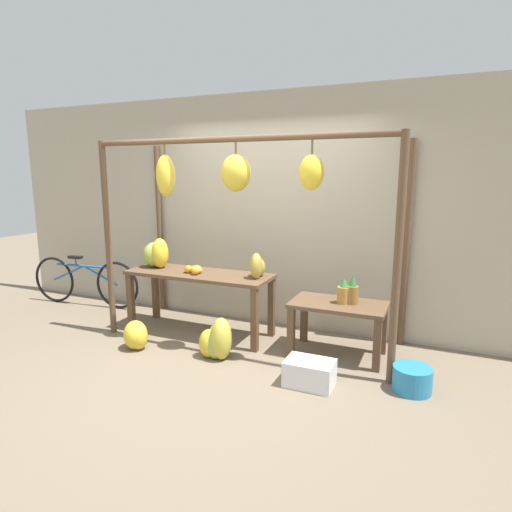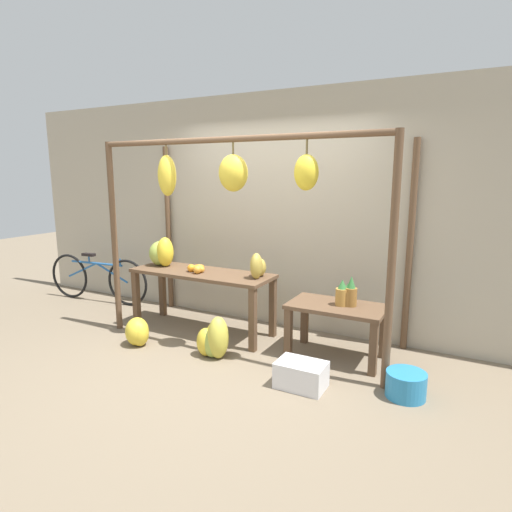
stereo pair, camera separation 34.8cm
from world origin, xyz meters
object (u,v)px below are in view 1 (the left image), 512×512
at_px(banana_pile_ground_left, 136,335).
at_px(blue_bucket, 412,379).
at_px(orange_pile, 194,270).
at_px(fruit_crate_white, 310,373).
at_px(banana_pile_on_table, 157,254).
at_px(pineapple_cluster, 348,293).
at_px(banana_pile_ground_right, 217,341).
at_px(papaya_pile, 257,267).
at_px(parked_bicycle, 85,281).

bearing_deg(banana_pile_ground_left, blue_bucket, 4.43).
height_order(orange_pile, fruit_crate_white, orange_pile).
height_order(banana_pile_on_table, pineapple_cluster, banana_pile_on_table).
relative_size(banana_pile_ground_left, banana_pile_ground_right, 0.85).
relative_size(fruit_crate_white, blue_bucket, 1.28).
bearing_deg(fruit_crate_white, papaya_pile, 137.49).
relative_size(banana_pile_ground_left, fruit_crate_white, 0.87).
bearing_deg(banana_pile_ground_right, parked_bicycle, 162.25).
relative_size(pineapple_cluster, banana_pile_ground_right, 0.70).
bearing_deg(banana_pile_on_table, papaya_pile, -0.05).
bearing_deg(blue_bucket, banana_pile_ground_right, -177.82).
height_order(fruit_crate_white, blue_bucket, fruit_crate_white).
distance_m(orange_pile, banana_pile_ground_left, 0.96).
bearing_deg(papaya_pile, fruit_crate_white, -42.51).
height_order(pineapple_cluster, banana_pile_ground_right, pineapple_cluster).
height_order(banana_pile_on_table, banana_pile_ground_left, banana_pile_on_table).
bearing_deg(parked_bicycle, papaya_pile, -4.98).
xyz_separation_m(banana_pile_on_table, orange_pile, (0.58, -0.09, -0.12)).
height_order(banana_pile_ground_right, papaya_pile, papaya_pile).
relative_size(blue_bucket, papaya_pile, 1.05).
bearing_deg(fruit_crate_white, orange_pile, 156.81).
bearing_deg(banana_pile_ground_left, banana_pile_on_table, 107.57).
height_order(fruit_crate_white, parked_bicycle, parked_bicycle).
bearing_deg(blue_bucket, papaya_pile, 163.00).
bearing_deg(parked_bicycle, orange_pile, -9.27).
bearing_deg(banana_pile_ground_left, pineapple_cluster, 19.12).
distance_m(pineapple_cluster, banana_pile_ground_right, 1.42).
distance_m(orange_pile, fruit_crate_white, 1.85).
relative_size(banana_pile_on_table, pineapple_cluster, 1.29).
height_order(banana_pile_on_table, fruit_crate_white, banana_pile_on_table).
xyz_separation_m(orange_pile, fruit_crate_white, (1.59, -0.68, -0.66)).
relative_size(pineapple_cluster, parked_bicycle, 0.18).
bearing_deg(papaya_pile, parked_bicycle, 175.02).
distance_m(fruit_crate_white, blue_bucket, 0.88).
xyz_separation_m(orange_pile, pineapple_cluster, (1.75, 0.09, -0.10)).
height_order(banana_pile_on_table, parked_bicycle, banana_pile_on_table).
distance_m(blue_bucket, parked_bicycle, 4.53).
bearing_deg(banana_pile_ground_right, banana_pile_ground_left, -170.94).
bearing_deg(banana_pile_ground_right, blue_bucket, 2.18).
xyz_separation_m(banana_pile_on_table, banana_pile_ground_left, (0.23, -0.73, -0.75)).
bearing_deg(orange_pile, blue_bucket, -9.92).
relative_size(banana_pile_ground_right, fruit_crate_white, 1.03).
height_order(fruit_crate_white, papaya_pile, papaya_pile).
distance_m(pineapple_cluster, papaya_pile, 1.02).
xyz_separation_m(banana_pile_ground_left, banana_pile_ground_right, (0.90, 0.14, 0.03)).
height_order(banana_pile_ground_left, parked_bicycle, parked_bicycle).
bearing_deg(pineapple_cluster, fruit_crate_white, -102.07).
height_order(orange_pile, banana_pile_ground_right, orange_pile).
bearing_deg(pineapple_cluster, banana_pile_ground_left, -160.88).
xyz_separation_m(orange_pile, banana_pile_ground_right, (0.56, -0.50, -0.59)).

